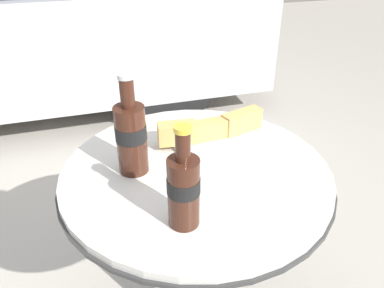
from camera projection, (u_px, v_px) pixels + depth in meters
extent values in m
cylinder|color=#333333|center=(195.00, 265.00, 1.11)|extent=(0.09, 0.09, 0.66)
cylinder|color=#333333|center=(196.00, 176.00, 0.94)|extent=(0.67, 0.67, 0.01)
cylinder|color=beige|center=(196.00, 171.00, 0.93)|extent=(0.66, 0.66, 0.02)
cylinder|color=#3D1E14|center=(132.00, 140.00, 0.88)|extent=(0.07, 0.07, 0.17)
cylinder|color=black|center=(131.00, 132.00, 0.87)|extent=(0.07, 0.07, 0.04)
cylinder|color=#3D1E14|center=(127.00, 93.00, 0.81)|extent=(0.03, 0.03, 0.07)
cylinder|color=silver|center=(125.00, 76.00, 0.79)|extent=(0.04, 0.04, 0.01)
cylinder|color=#3D1E14|center=(184.00, 193.00, 0.72)|extent=(0.06, 0.06, 0.15)
cylinder|color=black|center=(184.00, 185.00, 0.71)|extent=(0.07, 0.07, 0.03)
cylinder|color=#3D1E14|center=(183.00, 146.00, 0.67)|extent=(0.03, 0.03, 0.06)
cylinder|color=gold|center=(183.00, 129.00, 0.65)|extent=(0.03, 0.03, 0.01)
cylinder|color=white|center=(215.00, 140.00, 1.03)|extent=(0.24, 0.24, 0.01)
cube|color=white|center=(215.00, 138.00, 1.03)|extent=(0.18, 0.18, 0.00)
cube|color=tan|center=(177.00, 133.00, 0.99)|extent=(0.11, 0.06, 0.05)
cube|color=tan|center=(216.00, 129.00, 1.02)|extent=(0.13, 0.05, 0.05)
cube|color=tan|center=(242.00, 121.00, 1.05)|extent=(0.13, 0.07, 0.06)
cylinder|color=black|center=(131.00, 24.00, 3.76)|extent=(0.65, 0.21, 0.65)
cylinder|color=black|center=(167.00, 77.00, 2.51)|extent=(0.65, 0.21, 0.65)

